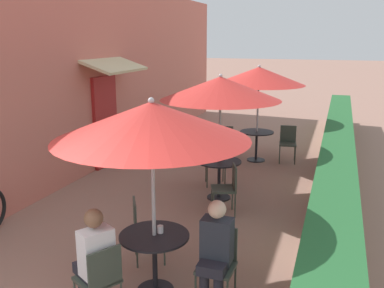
# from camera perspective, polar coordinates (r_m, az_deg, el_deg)

# --- Properties ---
(cafe_facade_wall) EXTENTS (0.98, 14.61, 4.20)m
(cafe_facade_wall) POSITION_cam_1_polar(r_m,az_deg,el_deg) (10.57, -10.82, 9.13)
(cafe_facade_wall) COLOR #C66B5B
(cafe_facade_wall) RESTS_ON ground_plane
(planter_hedge) EXTENTS (0.60, 13.61, 1.01)m
(planter_hedge) POSITION_cam_1_polar(r_m,az_deg,el_deg) (9.49, 18.77, -1.45)
(planter_hedge) COLOR tan
(planter_hedge) RESTS_ON ground_plane
(patio_table_near) EXTENTS (0.82, 0.82, 0.73)m
(patio_table_near) POSITION_cam_1_polar(r_m,az_deg,el_deg) (5.15, -5.01, -13.83)
(patio_table_near) COLOR black
(patio_table_near) RESTS_ON ground_plane
(patio_umbrella_near) EXTENTS (2.17, 2.17, 2.32)m
(patio_umbrella_near) POSITION_cam_1_polar(r_m,az_deg,el_deg) (4.64, -5.41, 3.07)
(patio_umbrella_near) COLOR #B7B7BC
(patio_umbrella_near) RESTS_ON ground_plane
(cafe_chair_near_left) EXTENTS (0.55, 0.55, 0.87)m
(cafe_chair_near_left) POSITION_cam_1_polar(r_m,az_deg,el_deg) (5.83, -6.50, -10.70)
(cafe_chair_near_left) COLOR #384238
(cafe_chair_near_left) RESTS_ON ground_plane
(cafe_chair_near_right) EXTENTS (0.55, 0.55, 0.87)m
(cafe_chair_near_right) POSITION_cam_1_polar(r_m,az_deg,el_deg) (4.77, -12.11, -16.92)
(cafe_chair_near_right) COLOR #384238
(cafe_chair_near_right) RESTS_ON ground_plane
(seated_patron_near_right) EXTENTS (0.51, 0.48, 1.25)m
(seated_patron_near_right) POSITION_cam_1_polar(r_m,az_deg,el_deg) (4.77, -12.89, -14.59)
(seated_patron_near_right) COLOR #23232D
(seated_patron_near_right) RESTS_ON ground_plane
(cafe_chair_near_back) EXTENTS (0.40, 0.40, 0.87)m
(cafe_chair_near_back) POSITION_cam_1_polar(r_m,az_deg,el_deg) (5.00, 3.50, -15.08)
(cafe_chair_near_back) COLOR #384238
(cafe_chair_near_back) RESTS_ON ground_plane
(seated_patron_near_back) EXTENTS (0.34, 0.40, 1.25)m
(seated_patron_near_back) POSITION_cam_1_polar(r_m,az_deg,el_deg) (4.82, 3.15, -13.92)
(seated_patron_near_back) COLOR #23232D
(seated_patron_near_back) RESTS_ON ground_plane
(coffee_cup_near) EXTENTS (0.07, 0.07, 0.09)m
(coffee_cup_near) POSITION_cam_1_polar(r_m,az_deg,el_deg) (5.09, -4.25, -11.27)
(coffee_cup_near) COLOR white
(coffee_cup_near) RESTS_ON patio_table_near
(patio_table_mid) EXTENTS (0.82, 0.82, 0.73)m
(patio_table_mid) POSITION_cam_1_polar(r_m,az_deg,el_deg) (7.98, 3.64, -3.54)
(patio_table_mid) COLOR black
(patio_table_mid) RESTS_ON ground_plane
(patio_umbrella_mid) EXTENTS (2.17, 2.17, 2.32)m
(patio_umbrella_mid) POSITION_cam_1_polar(r_m,az_deg,el_deg) (7.66, 3.81, 7.41)
(patio_umbrella_mid) COLOR #B7B7BC
(patio_umbrella_mid) RESTS_ON ground_plane
(cafe_chair_mid_left) EXTENTS (0.52, 0.52, 0.87)m
(cafe_chair_mid_left) POSITION_cam_1_polar(r_m,az_deg,el_deg) (7.29, 4.82, -5.50)
(cafe_chair_mid_left) COLOR #384238
(cafe_chair_mid_left) RESTS_ON ground_plane
(cafe_chair_mid_right) EXTENTS (0.52, 0.52, 0.87)m
(cafe_chair_mid_right) POSITION_cam_1_polar(r_m,az_deg,el_deg) (8.69, 2.65, -2.22)
(cafe_chair_mid_right) COLOR #384238
(cafe_chair_mid_right) RESTS_ON ground_plane
(coffee_cup_mid) EXTENTS (0.07, 0.07, 0.09)m
(coffee_cup_mid) POSITION_cam_1_polar(r_m,az_deg,el_deg) (7.97, 3.78, -1.81)
(coffee_cup_mid) COLOR #B73D3D
(coffee_cup_mid) RESTS_ON patio_table_mid
(patio_table_far) EXTENTS (0.82, 0.82, 0.73)m
(patio_table_far) POSITION_cam_1_polar(r_m,az_deg,el_deg) (10.54, 8.60, 0.67)
(patio_table_far) COLOR black
(patio_table_far) RESTS_ON ground_plane
(patio_umbrella_far) EXTENTS (2.17, 2.17, 2.32)m
(patio_umbrella_far) POSITION_cam_1_polar(r_m,az_deg,el_deg) (10.30, 8.92, 8.96)
(patio_umbrella_far) COLOR #B7B7BC
(patio_umbrella_far) RESTS_ON ground_plane
(cafe_chair_far_left) EXTENTS (0.45, 0.45, 0.87)m
(cafe_chair_far_left) POSITION_cam_1_polar(r_m,az_deg,el_deg) (10.53, 4.50, 0.63)
(cafe_chair_far_left) COLOR #384238
(cafe_chair_far_left) RESTS_ON ground_plane
(cafe_chair_far_right) EXTENTS (0.45, 0.45, 0.87)m
(cafe_chair_far_right) POSITION_cam_1_polar(r_m,az_deg,el_deg) (10.61, 12.66, 0.43)
(cafe_chair_far_right) COLOR #384238
(cafe_chair_far_right) RESTS_ON ground_plane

